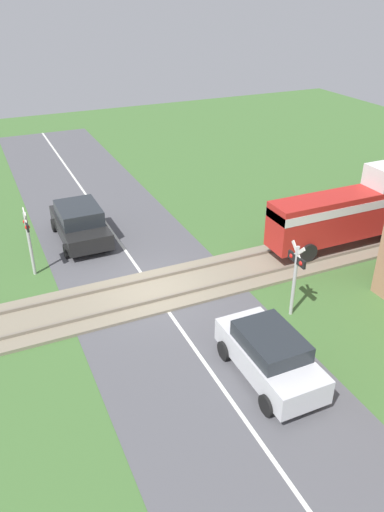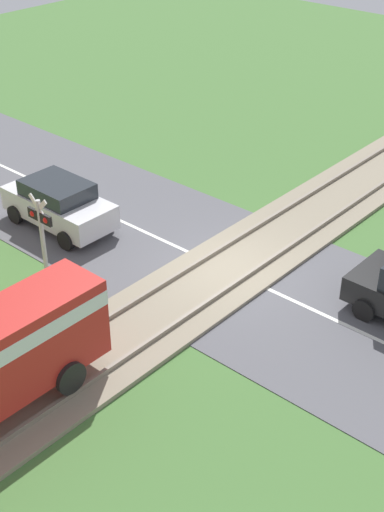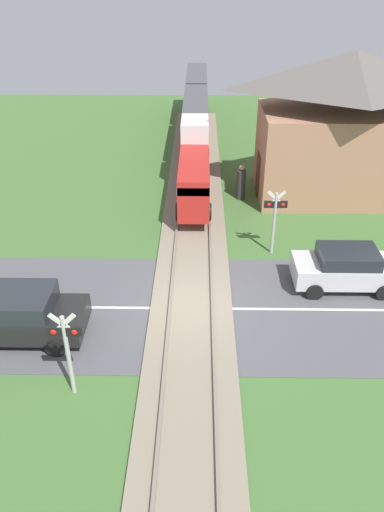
{
  "view_description": "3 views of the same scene",
  "coord_description": "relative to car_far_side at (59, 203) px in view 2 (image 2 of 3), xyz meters",
  "views": [
    {
      "loc": [
        14.65,
        -5.11,
        10.12
      ],
      "look_at": [
        0.0,
        1.51,
        1.2
      ],
      "focal_mm": 35.0,
      "sensor_mm": 36.0,
      "label": 1
    },
    {
      "loc": [
        -10.37,
        13.29,
        10.97
      ],
      "look_at": [
        0.0,
        1.51,
        1.2
      ],
      "focal_mm": 50.0,
      "sensor_mm": 36.0,
      "label": 2
    },
    {
      "loc": [
        0.23,
        -13.64,
        10.43
      ],
      "look_at": [
        0.0,
        1.51,
        1.2
      ],
      "focal_mm": 35.0,
      "sensor_mm": 36.0,
      "label": 3
    }
  ],
  "objects": [
    {
      "name": "ground_plane",
      "position": [
        -5.52,
        -1.44,
        -0.8
      ],
      "size": [
        60.0,
        60.0,
        0.0
      ],
      "primitive_type": "plane",
      "color": "#426B33"
    },
    {
      "name": "crossing_signal_east_approach",
      "position": [
        -2.33,
        2.38,
        0.97
      ],
      "size": [
        0.9,
        0.18,
        2.74
      ],
      "color": "#B7B7B7",
      "rests_on": "ground_plane"
    },
    {
      "name": "track_bed",
      "position": [
        -5.52,
        -1.44,
        -0.73
      ],
      "size": [
        2.8,
        48.0,
        0.24
      ],
      "color": "gray",
      "rests_on": "ground_plane"
    },
    {
      "name": "road_surface",
      "position": [
        -5.52,
        -1.44,
        -0.79
      ],
      "size": [
        48.0,
        6.4,
        0.02
      ],
      "color": "#515156",
      "rests_on": "ground_plane"
    },
    {
      "name": "car_far_side",
      "position": [
        0.0,
        0.0,
        0.0
      ],
      "size": [
        3.74,
        1.78,
        1.52
      ],
      "color": "silver",
      "rests_on": "ground_plane"
    }
  ]
}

